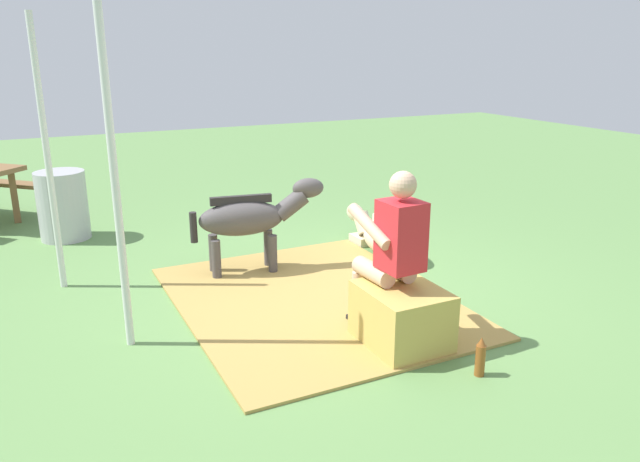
{
  "coord_description": "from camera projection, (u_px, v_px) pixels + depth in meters",
  "views": [
    {
      "loc": [
        -4.72,
        2.38,
        2.19
      ],
      "look_at": [
        0.13,
        -0.0,
        0.55
      ],
      "focal_mm": 34.35,
      "sensor_mm": 36.0,
      "label": 1
    }
  ],
  "objects": [
    {
      "name": "soda_bottle",
      "position": [
        480.0,
        357.0,
        4.21
      ],
      "size": [
        0.07,
        0.07,
        0.29
      ],
      "color": "brown",
      "rests_on": "ground"
    },
    {
      "name": "hay_patch",
      "position": [
        312.0,
        300.0,
        5.46
      ],
      "size": [
        2.81,
        2.25,
        0.02
      ],
      "primitive_type": "cube",
      "color": "#AD8C47",
      "rests_on": "ground"
    },
    {
      "name": "hay_bale",
      "position": [
        401.0,
        317.0,
        4.61
      ],
      "size": [
        0.67,
        0.55,
        0.46
      ],
      "primitive_type": "cube",
      "color": "tan",
      "rests_on": "ground"
    },
    {
      "name": "person_seated",
      "position": [
        391.0,
        247.0,
        4.6
      ],
      "size": [
        0.67,
        0.43,
        1.34
      ],
      "color": "#D8AD8C",
      "rests_on": "ground"
    },
    {
      "name": "tent_pole_left",
      "position": [
        115.0,
        186.0,
        4.33
      ],
      "size": [
        0.06,
        0.06,
        2.48
      ],
      "primitive_type": "cylinder",
      "color": "silver",
      "rests_on": "ground"
    },
    {
      "name": "tent_pole_right",
      "position": [
        47.0,
        157.0,
        5.46
      ],
      "size": [
        0.06,
        0.06,
        2.48
      ],
      "primitive_type": "cylinder",
      "color": "silver",
      "rests_on": "ground"
    },
    {
      "name": "ground_plane",
      "position": [
        326.0,
        291.0,
        5.7
      ],
      "size": [
        24.0,
        24.0,
        0.0
      ],
      "primitive_type": "plane",
      "color": "#608C4C"
    },
    {
      "name": "pony_lying",
      "position": [
        385.0,
        238.0,
        6.65
      ],
      "size": [
        1.33,
        0.42,
        0.42
      ],
      "color": "beige",
      "rests_on": "ground"
    },
    {
      "name": "pony_standing",
      "position": [
        251.0,
        218.0,
        6.02
      ],
      "size": [
        0.45,
        1.34,
        0.93
      ],
      "color": "#4C4747",
      "rests_on": "ground"
    },
    {
      "name": "water_barrel",
      "position": [
        63.0,
        205.0,
        7.15
      ],
      "size": [
        0.56,
        0.56,
        0.81
      ],
      "primitive_type": "cylinder",
      "color": "#B2B2B7",
      "rests_on": "ground"
    }
  ]
}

